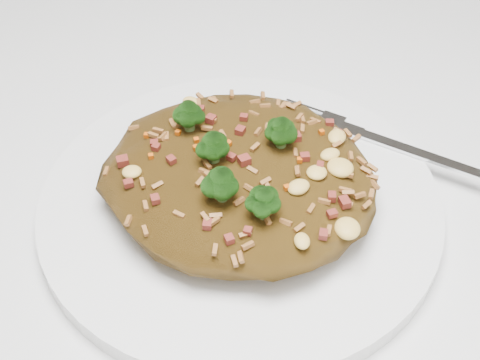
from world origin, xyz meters
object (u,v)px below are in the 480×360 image
plate (240,203)px  fork (390,144)px  dining_table (133,297)px  fried_rice (240,168)px

plate → fork: size_ratio=1.67×
dining_table → fried_rice: size_ratio=6.60×
dining_table → fork: size_ratio=7.40×
plate → fried_rice: bearing=-91.0°
dining_table → fork: bearing=37.3°
dining_table → plate: (0.08, 0.04, 0.10)m
dining_table → plate: size_ratio=4.42×
fork → fried_rice: bearing=-125.1°
plate → fried_rice: 0.03m
dining_table → plate: 0.13m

